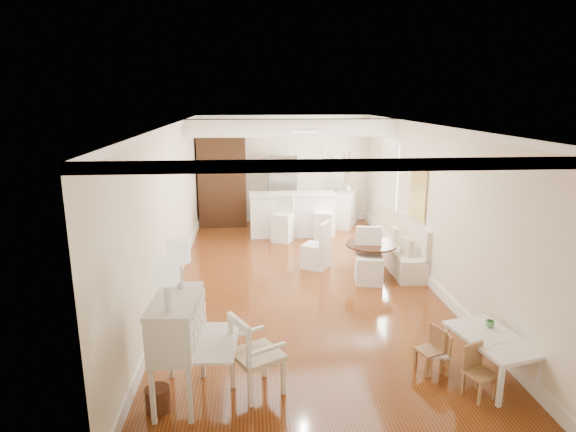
{
  "coord_description": "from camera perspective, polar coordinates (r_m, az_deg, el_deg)",
  "views": [
    {
      "loc": [
        -0.88,
        -8.06,
        3.25
      ],
      "look_at": [
        -0.22,
        0.3,
        1.17
      ],
      "focal_mm": 30.0,
      "sensor_mm": 36.0,
      "label": 1
    }
  ],
  "objects": [
    {
      "name": "room",
      "position": [
        8.53,
        1.74,
        5.36
      ],
      "size": [
        9.0,
        9.04,
        2.82
      ],
      "color": "brown",
      "rests_on": "ground"
    },
    {
      "name": "secretary_bureau",
      "position": [
        5.53,
        -12.92,
        -15.17
      ],
      "size": [
        0.99,
        1.0,
        1.2
      ],
      "primitive_type": "cube",
      "rotation": [
        0.0,
        0.0,
        -0.06
      ],
      "color": "silver",
      "rests_on": "ground"
    },
    {
      "name": "gustavian_armchair",
      "position": [
        5.6,
        -3.66,
        -15.92
      ],
      "size": [
        0.73,
        0.73,
        0.94
      ],
      "primitive_type": "cube",
      "rotation": [
        0.0,
        0.0,
        2.07
      ],
      "color": "white",
      "rests_on": "ground"
    },
    {
      "name": "wicker_basket",
      "position": [
        5.64,
        -15.18,
        -20.2
      ],
      "size": [
        0.28,
        0.28,
        0.26
      ],
      "primitive_type": "cylinder",
      "rotation": [
        0.0,
        0.0,
        -0.06
      ],
      "color": "#56301B",
      "rests_on": "ground"
    },
    {
      "name": "kids_table",
      "position": [
        6.37,
        22.87,
        -15.22
      ],
      "size": [
        0.86,
        1.19,
        0.54
      ],
      "primitive_type": "cube",
      "rotation": [
        0.0,
        0.0,
        0.22
      ],
      "color": "white",
      "rests_on": "ground"
    },
    {
      "name": "kids_chair_a",
      "position": [
        6.27,
        16.42,
        -14.99
      ],
      "size": [
        0.35,
        0.35,
        0.56
      ],
      "primitive_type": "cube",
      "rotation": [
        0.0,
        0.0,
        -1.23
      ],
      "color": "#956A43",
      "rests_on": "ground"
    },
    {
      "name": "kids_chair_b",
      "position": [
        6.29,
        17.32,
        -15.16
      ],
      "size": [
        0.27,
        0.27,
        0.52
      ],
      "primitive_type": "cube",
      "rotation": [
        0.0,
        0.0,
        -1.65
      ],
      "color": "tan",
      "rests_on": "ground"
    },
    {
      "name": "kids_chair_c",
      "position": [
        5.96,
        21.82,
        -16.83
      ],
      "size": [
        0.38,
        0.38,
        0.61
      ],
      "primitive_type": "cube",
      "rotation": [
        0.0,
        0.0,
        0.4
      ],
      "color": "#A87A4C",
      "rests_on": "ground"
    },
    {
      "name": "banquette",
      "position": [
        9.44,
        13.43,
        -3.47
      ],
      "size": [
        0.52,
        1.6,
        0.98
      ],
      "primitive_type": "cube",
      "color": "silver",
      "rests_on": "ground"
    },
    {
      "name": "dining_table",
      "position": [
        9.06,
        9.78,
        -5.17
      ],
      "size": [
        0.95,
        0.95,
        0.64
      ],
      "primitive_type": "cylinder",
      "rotation": [
        0.0,
        0.0,
        -0.01
      ],
      "color": "#412114",
      "rests_on": "ground"
    },
    {
      "name": "slip_chair_near",
      "position": [
        8.71,
        9.61,
        -4.73
      ],
      "size": [
        0.53,
        0.55,
        0.99
      ],
      "primitive_type": "cube",
      "rotation": [
        0.0,
        0.0,
        -0.14
      ],
      "color": "white",
      "rests_on": "ground"
    },
    {
      "name": "slip_chair_far",
      "position": [
        9.37,
        3.29,
        -3.39
      ],
      "size": [
        0.62,
        0.61,
        0.93
      ],
      "primitive_type": "cube",
      "rotation": [
        0.0,
        0.0,
        -2.09
      ],
      "color": "white",
      "rests_on": "ground"
    },
    {
      "name": "breakfast_counter",
      "position": [
        11.53,
        0.5,
        0.2
      ],
      "size": [
        2.05,
        0.65,
        1.03
      ],
      "primitive_type": "cube",
      "color": "white",
      "rests_on": "ground"
    },
    {
      "name": "bar_stool_left",
      "position": [
        11.02,
        -0.66,
        -0.38
      ],
      "size": [
        0.56,
        0.56,
        1.06
      ],
      "primitive_type": "cube",
      "rotation": [
        0.0,
        0.0,
        -0.42
      ],
      "color": "white",
      "rests_on": "ground"
    },
    {
      "name": "bar_stool_right",
      "position": [
        11.23,
        4.14,
        -0.19
      ],
      "size": [
        0.48,
        0.48,
        1.04
      ],
      "primitive_type": "cube",
      "rotation": [
        0.0,
        0.0,
        -0.16
      ],
      "color": "white",
      "rests_on": "ground"
    },
    {
      "name": "pantry_cabinet",
      "position": [
        12.44,
        -7.77,
        4.08
      ],
      "size": [
        1.2,
        0.6,
        2.3
      ],
      "primitive_type": "cube",
      "color": "#381E11",
      "rests_on": "ground"
    },
    {
      "name": "fridge",
      "position": [
        12.49,
        1.0,
        3.08
      ],
      "size": [
        0.75,
        0.65,
        1.8
      ],
      "primitive_type": "imported",
      "color": "silver",
      "rests_on": "ground"
    },
    {
      "name": "sideboard",
      "position": [
        12.47,
        6.83,
        0.91
      ],
      "size": [
        0.79,
        1.06,
        0.93
      ],
      "primitive_type": "cube",
      "rotation": [
        0.0,
        0.0,
        -0.42
      ],
      "color": "beige",
      "rests_on": "ground"
    },
    {
      "name": "pencil_cup",
      "position": [
        6.46,
        22.82,
        -11.71
      ],
      "size": [
        0.14,
        0.14,
        0.08
      ],
      "primitive_type": "imported",
      "rotation": [
        0.0,
        0.0,
        0.34
      ],
      "color": "#5FA36A",
      "rests_on": "kids_table"
    },
    {
      "name": "branch_vase",
      "position": [
        12.33,
        7.13,
        3.35
      ],
      "size": [
        0.18,
        0.18,
        0.17
      ],
      "primitive_type": "imported",
      "rotation": [
        0.0,
        0.0,
        -0.17
      ],
      "color": "silver",
      "rests_on": "sideboard"
    }
  ]
}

